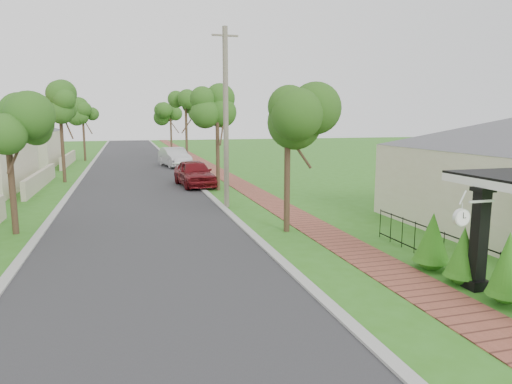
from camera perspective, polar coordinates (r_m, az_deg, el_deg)
name	(u,v)px	position (r m, az deg, el deg)	size (l,w,h in m)	color
ground	(286,293)	(11.17, 3.79, -12.47)	(160.00, 160.00, 0.00)	#316E1A
road	(137,184)	(30.06, -14.68, 1.01)	(7.00, 120.00, 0.02)	#28282B
kerb_right	(194,182)	(30.34, -7.78, 1.30)	(0.30, 120.00, 0.10)	#9E9E99
kerb_left	(76,186)	(30.22, -21.61, 0.70)	(0.30, 120.00, 0.10)	#9E9E99
sidewalk	(232,180)	(30.81, -2.99, 1.49)	(1.50, 120.00, 0.03)	brown
porch_post	(479,244)	(12.29, 26.07, -5.89)	(0.48, 0.48, 2.52)	black
picket_fence	(460,255)	(13.39, 24.16, -7.18)	(0.03, 8.02, 1.00)	black
street_trees	(134,113)	(36.62, -15.02, 9.53)	(10.70, 37.65, 5.89)	#382619
hedge_row	(487,262)	(12.01, 26.92, -7.84)	(0.90, 4.83, 1.87)	#275F13
parked_car_red	(194,173)	(28.12, -7.71, 2.32)	(1.88, 4.68, 1.60)	maroon
parked_car_white	(175,157)	(39.76, -10.14, 4.28)	(1.74, 4.98, 1.64)	#BBBBBD
near_tree	(288,119)	(16.41, 3.99, 9.05)	(2.00, 2.00, 5.14)	#382619
utility_pole	(226,118)	(21.11, -3.79, 9.22)	(1.20, 0.24, 8.16)	#746B5B
station_clock	(463,216)	(11.26, 24.45, -2.76)	(1.05, 0.13, 0.57)	silver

